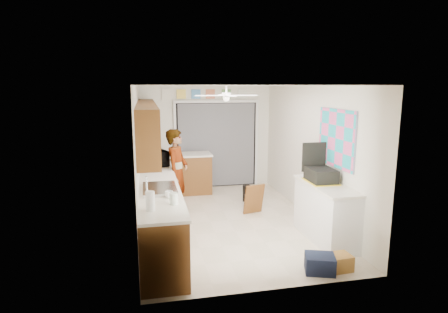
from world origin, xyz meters
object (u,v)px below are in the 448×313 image
microwave (156,158)px  navy_crate (320,264)px  paper_towel_roll (150,201)px  dog (249,194)px  man (177,173)px  suitcase (321,175)px  cardboard_box (338,262)px  cup (169,194)px

microwave → navy_crate: (2.07, -3.02, -0.97)m
paper_towel_roll → dog: 3.67m
microwave → man: (0.39, -0.29, -0.25)m
man → navy_crate: bearing=-124.5°
suitcase → cardboard_box: (-0.27, -1.16, -0.94)m
navy_crate → cup: bearing=158.2°
dog → man: bearing=-168.5°
cup → navy_crate: bearing=-21.8°
suitcase → cardboard_box: bearing=-101.7°
navy_crate → man: bearing=121.6°
cup → dog: 3.09m
microwave → dog: bearing=-109.4°
cup → paper_towel_roll: size_ratio=0.49×
paper_towel_roll → suitcase: 2.90m
man → suitcase: bearing=-101.4°
suitcase → navy_crate: suitcase is taller
man → dog: bearing=-51.0°
microwave → cup: 2.24m
paper_towel_roll → man: size_ratio=0.15×
paper_towel_roll → cardboard_box: 2.68m
suitcase → paper_towel_roll: bearing=-160.7°
cup → navy_crate: size_ratio=0.31×
microwave → cardboard_box: microwave is taller
navy_crate → dog: 3.15m
cup → man: man is taller
cup → navy_crate: cup is taller
navy_crate → man: man is taller
cup → cardboard_box: (2.23, -0.78, -0.88)m
microwave → dog: (1.95, 0.13, -0.89)m
microwave → paper_towel_roll: 2.76m
navy_crate → dog: (-0.12, 3.15, 0.08)m
paper_towel_roll → suitcase: size_ratio=0.47×
navy_crate → paper_towel_roll: bearing=173.2°
navy_crate → cardboard_box: bearing=0.0°
paper_towel_roll → man: man is taller
paper_towel_roll → cup: bearing=62.9°
microwave → cup: (0.11, -2.24, -0.10)m
paper_towel_roll → navy_crate: size_ratio=0.64×
cup → cardboard_box: bearing=-19.4°
cup → man: (0.28, 1.94, -0.14)m
suitcase → man: 2.73m
cup → cardboard_box: 2.52m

